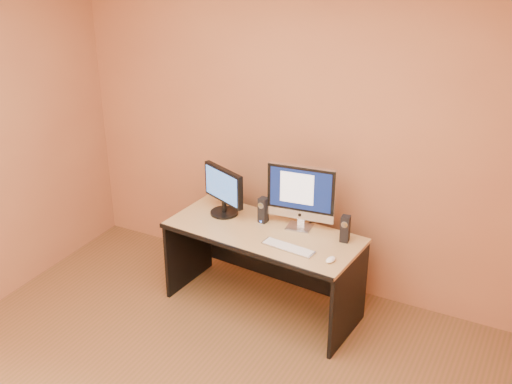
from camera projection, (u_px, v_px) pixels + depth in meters
walls at (154, 247)px, 3.23m from camera, size 4.00×4.00×2.60m
desk at (263, 270)px, 4.86m from camera, size 1.49×0.75×0.67m
imac at (300, 197)px, 4.66m from camera, size 0.53×0.25×0.50m
second_monitor at (224, 192)px, 4.90m from camera, size 0.48×0.37×0.38m
speaker_left at (263, 210)px, 4.81m from camera, size 0.07×0.07×0.20m
speaker_right at (345, 229)px, 4.54m from camera, size 0.07×0.07×0.20m
keyboard at (288, 247)px, 4.48m from camera, size 0.40×0.14×0.02m
mouse at (331, 260)px, 4.32m from camera, size 0.07×0.10×0.03m
cable_a at (311, 223)px, 4.83m from camera, size 0.08×0.19×0.01m
cable_b at (310, 223)px, 4.83m from camera, size 0.10×0.14×0.01m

